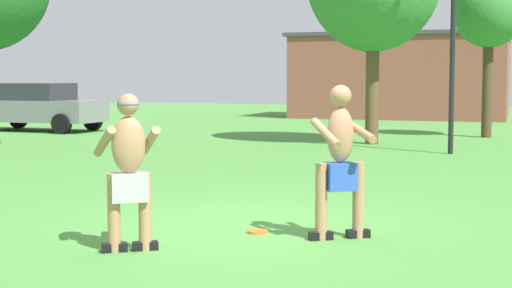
{
  "coord_description": "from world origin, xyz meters",
  "views": [
    {
      "loc": [
        3.01,
        -8.66,
        1.79
      ],
      "look_at": [
        0.13,
        -0.38,
        1.03
      ],
      "focal_mm": 54.91,
      "sensor_mm": 36.0,
      "label": 1
    }
  ],
  "objects_px": {
    "player_with_cap": "(129,165)",
    "lamp_post": "(453,12)",
    "car_gray_mid_lot": "(37,106)",
    "frisbee": "(258,232)",
    "player_in_blue": "(340,159)",
    "tree_near_building": "(489,13)"
  },
  "relations": [
    {
      "from": "player_with_cap",
      "to": "lamp_post",
      "type": "xyz_separation_m",
      "value": [
        2.16,
        11.51,
        2.37
      ]
    },
    {
      "from": "lamp_post",
      "to": "player_with_cap",
      "type": "bearing_deg",
      "value": -100.61
    },
    {
      "from": "car_gray_mid_lot",
      "to": "frisbee",
      "type": "bearing_deg",
      "value": -47.64
    },
    {
      "from": "player_with_cap",
      "to": "lamp_post",
      "type": "bearing_deg",
      "value": 79.39
    },
    {
      "from": "player_in_blue",
      "to": "lamp_post",
      "type": "bearing_deg",
      "value": 88.59
    },
    {
      "from": "frisbee",
      "to": "tree_near_building",
      "type": "relative_size",
      "value": 0.05
    },
    {
      "from": "player_in_blue",
      "to": "tree_near_building",
      "type": "relative_size",
      "value": 0.35
    },
    {
      "from": "player_in_blue",
      "to": "player_with_cap",
      "type": "bearing_deg",
      "value": -145.74
    },
    {
      "from": "player_with_cap",
      "to": "lamp_post",
      "type": "height_order",
      "value": "lamp_post"
    },
    {
      "from": "car_gray_mid_lot",
      "to": "tree_near_building",
      "type": "relative_size",
      "value": 0.91
    },
    {
      "from": "player_in_blue",
      "to": "car_gray_mid_lot",
      "type": "relative_size",
      "value": 0.39
    },
    {
      "from": "player_with_cap",
      "to": "tree_near_building",
      "type": "relative_size",
      "value": 0.34
    },
    {
      "from": "player_with_cap",
      "to": "car_gray_mid_lot",
      "type": "relative_size",
      "value": 0.38
    },
    {
      "from": "player_with_cap",
      "to": "player_in_blue",
      "type": "distance_m",
      "value": 2.31
    },
    {
      "from": "frisbee",
      "to": "car_gray_mid_lot",
      "type": "bearing_deg",
      "value": 132.36
    },
    {
      "from": "car_gray_mid_lot",
      "to": "tree_near_building",
      "type": "xyz_separation_m",
      "value": [
        14.18,
        2.0,
        2.83
      ]
    },
    {
      "from": "player_with_cap",
      "to": "player_in_blue",
      "type": "relative_size",
      "value": 0.96
    },
    {
      "from": "player_in_blue",
      "to": "frisbee",
      "type": "xyz_separation_m",
      "value": [
        -0.97,
        0.03,
        -0.88
      ]
    },
    {
      "from": "tree_near_building",
      "to": "player_in_blue",
      "type": "bearing_deg",
      "value": -92.85
    },
    {
      "from": "lamp_post",
      "to": "car_gray_mid_lot",
      "type": "bearing_deg",
      "value": 165.85
    },
    {
      "from": "player_with_cap",
      "to": "frisbee",
      "type": "bearing_deg",
      "value": 54.8
    },
    {
      "from": "frisbee",
      "to": "tree_near_building",
      "type": "height_order",
      "value": "tree_near_building"
    }
  ]
}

